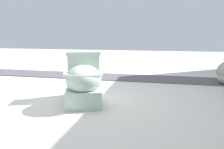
{
  "coord_description": "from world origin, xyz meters",
  "views": [
    {
      "loc": [
        2.22,
        0.93,
        0.7
      ],
      "look_at": [
        0.13,
        0.46,
        0.3
      ],
      "focal_mm": 35.0,
      "sensor_mm": 36.0,
      "label": 1
    }
  ],
  "objects": [
    {
      "name": "ground_plane",
      "position": [
        0.0,
        0.0,
        0.0
      ],
      "size": [
        14.0,
        14.0,
        0.0
      ],
      "primitive_type": "plane",
      "color": "beige"
    },
    {
      "name": "toilet",
      "position": [
        0.13,
        0.16,
        0.22
      ],
      "size": [
        0.71,
        0.55,
        0.52
      ],
      "rotation": [
        0.0,
        0.0,
        0.33
      ],
      "color": "#B2C6B7",
      "rests_on": "ground"
    },
    {
      "name": "gravel_strip",
      "position": [
        -1.19,
        0.5,
        0.01
      ],
      "size": [
        0.56,
        8.0,
        0.01
      ],
      "primitive_type": "cube",
      "color": "#4C4C51",
      "rests_on": "ground"
    }
  ]
}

